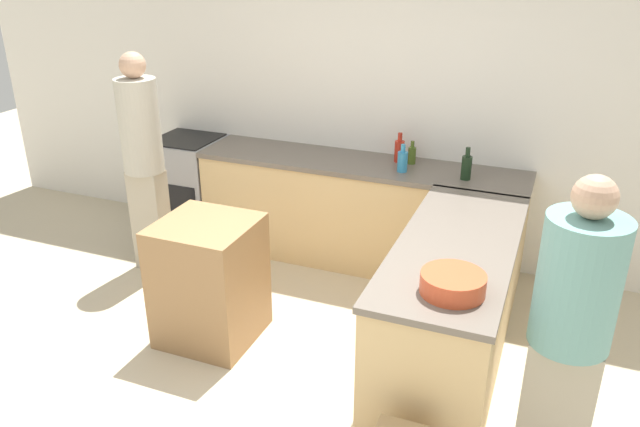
{
  "coord_description": "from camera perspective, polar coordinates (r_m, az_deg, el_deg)",
  "views": [
    {
      "loc": [
        1.51,
        -2.59,
        2.56
      ],
      "look_at": [
        0.13,
        0.82,
        0.95
      ],
      "focal_mm": 35.0,
      "sensor_mm": 36.0,
      "label": 1
    }
  ],
  "objects": [
    {
      "name": "counter_peninsula",
      "position": [
        4.04,
        11.88,
        -8.33
      ],
      "size": [
        0.69,
        1.83,
        0.9
      ],
      "color": "#D6B27A",
      "rests_on": "ground_plane"
    },
    {
      "name": "counter_back",
      "position": [
        5.29,
        3.5,
        0.13
      ],
      "size": [
        2.73,
        0.62,
        0.9
      ],
      "color": "#D6B27A",
      "rests_on": "ground_plane"
    },
    {
      "name": "ground_plane",
      "position": [
        3.94,
        -6.6,
        -17.01
      ],
      "size": [
        14.0,
        14.0,
        0.0
      ],
      "primitive_type": "plane",
      "color": "beige"
    },
    {
      "name": "wine_bottle_dark",
      "position": [
        4.83,
        13.25,
        4.18
      ],
      "size": [
        0.08,
        0.08,
        0.25
      ],
      "color": "black",
      "rests_on": "counter_back"
    },
    {
      "name": "olive_oil_bottle",
      "position": [
        5.1,
        8.4,
        5.34
      ],
      "size": [
        0.06,
        0.06,
        0.19
      ],
      "color": "#475B1E",
      "rests_on": "counter_back"
    },
    {
      "name": "wall_back",
      "position": [
        5.3,
        4.89,
        10.4
      ],
      "size": [
        8.0,
        0.06,
        2.7
      ],
      "color": "white",
      "rests_on": "ground_plane"
    },
    {
      "name": "person_by_range",
      "position": [
        5.16,
        -15.85,
        5.06
      ],
      "size": [
        0.32,
        0.32,
        1.81
      ],
      "color": "#ADA38E",
      "rests_on": "ground_plane"
    },
    {
      "name": "hot_sauce_bottle",
      "position": [
        5.13,
        7.27,
        5.74
      ],
      "size": [
        0.08,
        0.08,
        0.24
      ],
      "color": "red",
      "rests_on": "counter_back"
    },
    {
      "name": "mixing_bowl",
      "position": [
        3.27,
        12.05,
        -6.27
      ],
      "size": [
        0.34,
        0.34,
        0.11
      ],
      "color": "#DB512D",
      "rests_on": "counter_peninsula"
    },
    {
      "name": "island_table",
      "position": [
        4.34,
        -10.08,
        -6.08
      ],
      "size": [
        0.63,
        0.62,
        0.87
      ],
      "color": "#997047",
      "rests_on": "ground_plane"
    },
    {
      "name": "dish_soap_bottle",
      "position": [
        4.91,
        7.55,
        4.8
      ],
      "size": [
        0.08,
        0.08,
        0.22
      ],
      "color": "#338CBF",
      "rests_on": "counter_back"
    },
    {
      "name": "person_at_peninsula",
      "position": [
        3.24,
        21.91,
        -9.49
      ],
      "size": [
        0.38,
        0.38,
        1.64
      ],
      "color": "#ADA38E",
      "rests_on": "ground_plane"
    },
    {
      "name": "range_oven",
      "position": [
        5.98,
        -11.81,
        2.54
      ],
      "size": [
        0.59,
        0.6,
        0.91
      ],
      "color": "#99999E",
      "rests_on": "ground_plane"
    }
  ]
}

